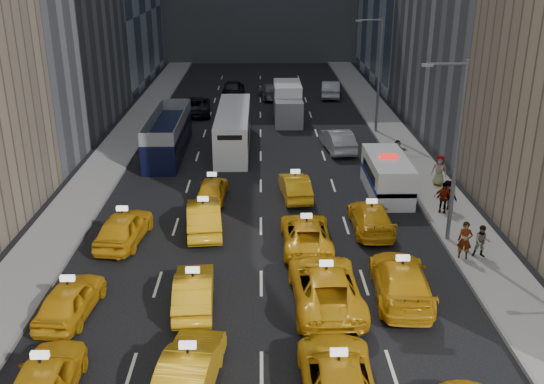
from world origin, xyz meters
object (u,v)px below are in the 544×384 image
(double_decker, at_px, (168,135))
(city_bus, at_px, (233,129))
(pedestrian_0, at_px, (465,240))
(box_truck, at_px, (288,103))
(nypd_van, at_px, (387,176))

(double_decker, xyz_separation_m, city_bus, (4.60, 1.44, -0.01))
(double_decker, relative_size, city_bus, 0.89)
(pedestrian_0, bearing_deg, double_decker, 153.61)
(box_truck, bearing_deg, double_decker, -130.13)
(city_bus, bearing_deg, box_truck, 63.74)
(double_decker, bearing_deg, city_bus, 15.99)
(nypd_van, bearing_deg, double_decker, 145.49)
(nypd_van, distance_m, double_decker, 16.31)
(double_decker, bearing_deg, box_truck, 45.12)
(box_truck, bearing_deg, nypd_van, -70.38)
(nypd_van, xyz_separation_m, box_truck, (-5.14, 17.64, 0.39))
(nypd_van, xyz_separation_m, double_decker, (-14.09, 8.21, 0.30))
(nypd_van, bearing_deg, box_truck, 101.96)
(double_decker, distance_m, box_truck, 13.00)
(box_truck, bearing_deg, pedestrian_0, -71.52)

